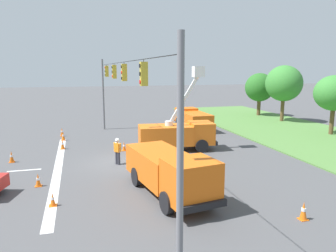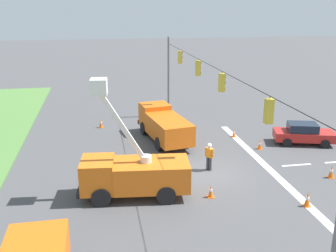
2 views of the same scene
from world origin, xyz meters
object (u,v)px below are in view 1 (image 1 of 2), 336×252
Objects in this scene: traffic_cone_lane_edge_b at (63,136)px; tree_far_west at (260,87)px; tree_centre at (334,93)px; utility_truck_support_near at (193,118)px; traffic_cone_far_right at (304,211)px; traffic_cone_mid_right at (38,180)px; traffic_cone_mid_left at (62,132)px; utility_truck_support_far at (169,170)px; traffic_cone_foreground_left at (12,157)px; utility_truck_bucket_lift at (178,133)px; traffic_cone_near_bucket at (124,146)px; road_worker at (117,150)px; tree_west at (284,84)px; traffic_cone_foreground_right at (53,200)px; traffic_cone_lane_edge_a at (62,144)px.

tree_far_west is at bearing 109.95° from traffic_cone_lane_edge_b.
utility_truck_support_near is at bearing -118.81° from tree_centre.
tree_far_west is at bearing 152.45° from traffic_cone_far_right.
tree_centre is 7.87× the size of traffic_cone_mid_right.
traffic_cone_mid_left is (0.06, -12.96, -0.75)m from utility_truck_support_near.
tree_far_west reaches higher than utility_truck_support_far.
tree_far_west reaches higher than traffic_cone_foreground_left.
utility_truck_bucket_lift is 7.91× the size of traffic_cone_mid_left.
traffic_cone_lane_edge_b is (-5.15, -4.64, 0.05)m from traffic_cone_near_bucket.
utility_truck_bucket_lift is 3.62× the size of road_worker.
traffic_cone_near_bucket is at bearing -102.56° from utility_truck_bucket_lift.
tree_west reaches higher than traffic_cone_foreground_right.
utility_truck_support_far reaches higher than road_worker.
traffic_cone_foreground_right is 11.23m from traffic_cone_lane_edge_a.
traffic_cone_mid_left is 1.13× the size of traffic_cone_mid_right.
utility_truck_support_near is 9.56× the size of traffic_cone_foreground_right.
utility_truck_support_far is 11.13× the size of traffic_cone_foreground_right.
traffic_cone_far_right is (18.84, 10.20, -0.01)m from traffic_cone_lane_edge_b.
utility_truck_bucket_lift is 12.19m from traffic_cone_foreground_right.
utility_truck_support_far is 17.60m from traffic_cone_mid_left.
traffic_cone_lane_edge_b is (-4.43, -24.44, -3.58)m from tree_centre.
road_worker is 11.31m from traffic_cone_mid_left.
traffic_cone_far_right is at bearing 26.54° from traffic_cone_mid_left.
traffic_cone_foreground_left is 0.96× the size of traffic_cone_mid_left.
traffic_cone_mid_right reaches higher than traffic_cone_near_bucket.
tree_far_west is at bearing 105.84° from traffic_cone_mid_left.
utility_truck_support_near is at bearing 139.62° from road_worker.
traffic_cone_near_bucket is at bearing -157.91° from traffic_cone_far_right.
utility_truck_bucket_lift is at bearing 134.44° from traffic_cone_foreground_right.
traffic_cone_foreground_right is at bearing 17.44° from traffic_cone_mid_right.
utility_truck_support_far is at bearing -61.46° from tree_centre.
utility_truck_bucket_lift reaches higher than traffic_cone_foreground_left.
traffic_cone_mid_left reaches higher than traffic_cone_lane_edge_b.
tree_far_west reaches higher than traffic_cone_foreground_right.
utility_truck_bucket_lift is 11.14m from traffic_cone_mid_right.
road_worker is at bearing -163.11° from utility_truck_support_far.
traffic_cone_lane_edge_b is (-3.32, -0.06, 0.01)m from traffic_cone_lane_edge_a.
traffic_cone_foreground_left is (10.09, -27.87, -4.14)m from tree_west.
road_worker is at bearing -62.02° from utility_truck_bucket_lift.
utility_truck_support_near is 12.96m from traffic_cone_lane_edge_b.
utility_truck_bucket_lift is at bearing -84.15° from tree_centre.
traffic_cone_foreground_right is 11.04m from traffic_cone_far_right.
utility_truck_support_far is at bearing -19.88° from utility_truck_bucket_lift.
traffic_cone_near_bucket is (-1.12, 7.75, -0.04)m from traffic_cone_foreground_left.
traffic_cone_mid_right is at bearing -45.14° from utility_truck_support_near.
traffic_cone_foreground_right is (5.86, -3.71, -0.70)m from road_worker.
road_worker reaches higher than traffic_cone_lane_edge_a.
traffic_cone_near_bucket is (7.12, -8.15, -0.80)m from utility_truck_support_near.
utility_truck_support_near is 0.86× the size of utility_truck_support_far.
utility_truck_support_near is 10.85m from traffic_cone_near_bucket.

